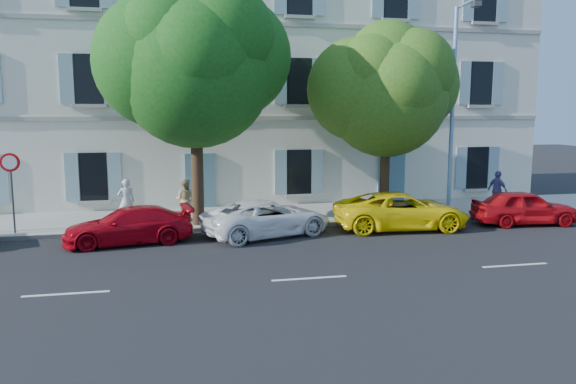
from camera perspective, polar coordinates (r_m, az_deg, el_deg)
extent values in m
plane|color=black|center=(18.58, -0.84, -5.22)|extent=(90.00, 90.00, 0.00)
cube|color=#A09E96|center=(22.85, -3.00, -2.47)|extent=(36.00, 4.50, 0.15)
cube|color=#9E998E|center=(20.75, -2.06, -3.56)|extent=(36.00, 0.16, 0.16)
cube|color=silver|center=(28.18, -4.97, 11.66)|extent=(28.00, 7.00, 12.00)
imported|color=#AB0411|center=(19.16, -15.89, -3.29)|extent=(4.34, 2.24, 1.20)
imported|color=white|center=(19.54, -2.13, -2.65)|extent=(4.98, 3.45, 1.26)
imported|color=yellow|center=(21.04, 11.45, -1.88)|extent=(5.06, 2.62, 1.36)
imported|color=#B60B12|center=(23.29, 22.87, -1.44)|extent=(4.05, 1.95, 1.33)
cylinder|color=#3A2819|center=(20.88, -9.18, 1.51)|extent=(0.44, 0.44, 3.52)
ellipsoid|color=#1E6419|center=(20.79, -9.44, 12.17)|extent=(5.63, 5.63, 6.20)
cylinder|color=#3A2819|center=(22.82, 9.77, 1.34)|extent=(0.39, 0.39, 2.95)
ellipsoid|color=#41741D|center=(22.66, 9.97, 9.57)|extent=(4.79, 4.79, 5.26)
cylinder|color=#383A3D|center=(21.32, -26.17, -0.70)|extent=(0.06, 0.06, 2.35)
cylinder|color=red|center=(21.15, -26.42, 2.71)|extent=(0.64, 0.06, 0.64)
cylinder|color=#7293BF|center=(23.39, 16.34, 7.69)|extent=(0.16, 0.16, 8.15)
cylinder|color=#7293BF|center=(23.10, 17.65, 17.79)|extent=(0.34, 1.42, 0.10)
cube|color=#383A3D|center=(22.47, 18.57, 17.63)|extent=(0.33, 0.49, 0.18)
imported|color=silver|center=(21.70, -16.11, -0.92)|extent=(0.66, 0.48, 1.68)
imported|color=tan|center=(21.90, -10.41, -0.77)|extent=(0.94, 0.85, 1.58)
imported|color=#625399|center=(25.38, 20.51, 0.16)|extent=(0.66, 1.04, 1.66)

